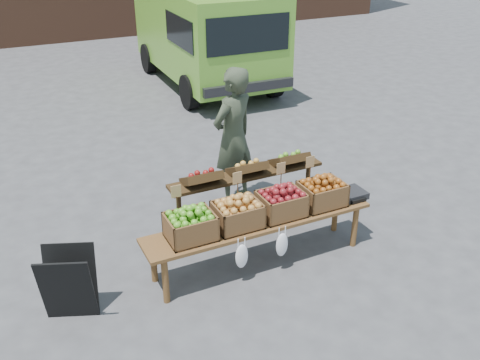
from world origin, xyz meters
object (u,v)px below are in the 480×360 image
back_table (247,193)px  crate_green_apples (322,194)px  display_bench (259,242)px  delivery_van (206,37)px  vendor (233,137)px  chalkboard_sign (69,285)px  crate_golden_apples (191,227)px  crate_red_apples (281,204)px  crate_russet_pears (238,215)px  weighing_scale (351,194)px

back_table → crate_green_apples: (0.62, -0.72, 0.19)m
back_table → display_bench: bearing=-105.8°
delivery_van → vendor: size_ratio=2.54×
display_bench → crate_green_apples: size_ratio=5.40×
vendor → back_table: bearing=54.6°
chalkboard_sign → crate_golden_apples: bearing=21.5°
delivery_van → back_table: delivery_van is taller
crate_red_apples → crate_russet_pears: bearing=180.0°
vendor → crate_golden_apples: 1.92m
display_bench → delivery_van: bearing=71.9°
delivery_van → chalkboard_sign: size_ratio=6.27×
vendor → back_table: vendor is taller
crate_red_apples → display_bench: bearing=180.0°
crate_golden_apples → crate_russet_pears: same height
vendor → crate_golden_apples: bearing=28.4°
back_table → weighing_scale: back_table is taller
display_bench → weighing_scale: size_ratio=7.94×
chalkboard_sign → crate_red_apples: crate_red_apples is taller
chalkboard_sign → display_bench: 2.12m
weighing_scale → vendor: bearing=120.6°
crate_green_apples → display_bench: bearing=180.0°
crate_green_apples → weighing_scale: 0.44m
back_table → display_bench: 0.78m
display_bench → crate_red_apples: 0.51m
crate_red_apples → crate_golden_apples: bearing=180.0°
chalkboard_sign → crate_red_apples: 2.41m
back_table → display_bench: size_ratio=0.78×
display_bench → crate_red_apples: size_ratio=5.40×
back_table → vendor: bearing=77.1°
display_bench → crate_golden_apples: size_ratio=5.40×
back_table → crate_russet_pears: bearing=-123.6°
delivery_van → crate_red_apples: (-1.99, -6.90, -0.38)m
back_table → delivery_van: bearing=71.6°
delivery_van → chalkboard_sign: bearing=-120.8°
chalkboard_sign → crate_green_apples: size_ratio=1.55×
weighing_scale → crate_russet_pears: bearing=180.0°
crate_red_apples → weighing_scale: size_ratio=1.47×
crate_golden_apples → crate_red_apples: same height
back_table → chalkboard_sign: bearing=-163.1°
crate_green_apples → back_table: bearing=130.8°
display_bench → crate_russet_pears: size_ratio=5.40×
display_bench → weighing_scale: 1.29m
crate_golden_apples → weighing_scale: bearing=0.0°
chalkboard_sign → crate_golden_apples: size_ratio=1.55×
back_table → crate_russet_pears: (-0.48, -0.72, 0.19)m
crate_russet_pears → crate_green_apples: same height
vendor → crate_russet_pears: 1.63m
crate_red_apples → weighing_scale: crate_red_apples is taller
chalkboard_sign → weighing_scale: 3.38m
chalkboard_sign → crate_russet_pears: size_ratio=1.55×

